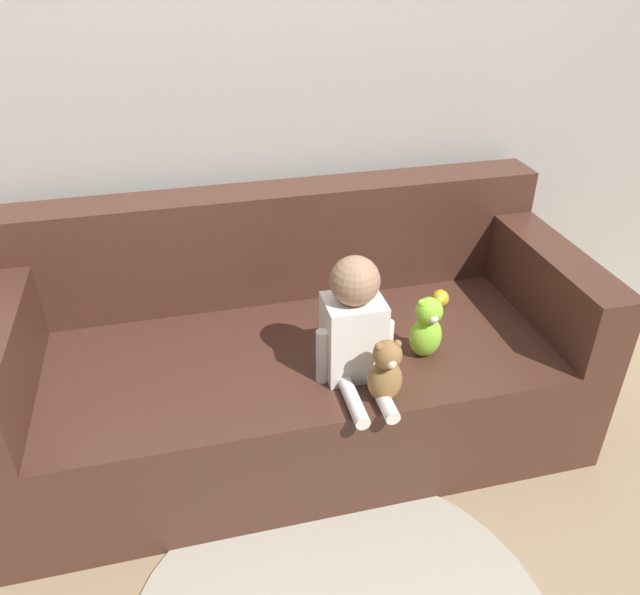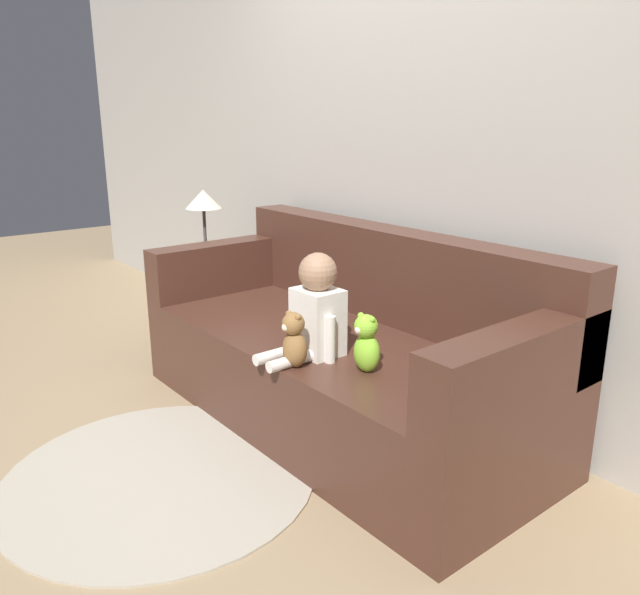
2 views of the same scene
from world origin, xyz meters
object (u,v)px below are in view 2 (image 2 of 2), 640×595
at_px(person_baby, 315,311).
at_px(plush_toy_side, 366,343).
at_px(teddy_bear_brown, 294,340).
at_px(side_table, 205,229).
at_px(couch, 343,355).
at_px(toy_ball, 450,359).

distance_m(person_baby, plush_toy_side, 0.28).
distance_m(teddy_bear_brown, side_table, 1.66).
relative_size(person_baby, plush_toy_side, 1.84).
relative_size(person_baby, side_table, 0.45).
xyz_separation_m(couch, teddy_bear_brown, (0.20, -0.43, 0.23)).
distance_m(person_baby, toy_ball, 0.56).
distance_m(plush_toy_side, side_table, 1.81).
distance_m(teddy_bear_brown, plush_toy_side, 0.28).
relative_size(person_baby, teddy_bear_brown, 1.89).
bearing_deg(plush_toy_side, side_table, 170.41).
xyz_separation_m(couch, side_table, (-1.38, 0.06, 0.39)).
distance_m(toy_ball, side_table, 1.97).
bearing_deg(couch, person_baby, -62.86).
xyz_separation_m(teddy_bear_brown, plush_toy_side, (0.21, 0.19, 0.00)).
xyz_separation_m(plush_toy_side, side_table, (-1.78, 0.30, 0.16)).
bearing_deg(couch, toy_ball, 3.76).
relative_size(couch, toy_ball, 29.99).
bearing_deg(toy_ball, plush_toy_side, -122.16).
bearing_deg(plush_toy_side, teddy_bear_brown, -138.21).
xyz_separation_m(toy_ball, side_table, (-1.96, 0.02, 0.24)).
distance_m(person_baby, teddy_bear_brown, 0.18).
bearing_deg(plush_toy_side, couch, 149.32).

